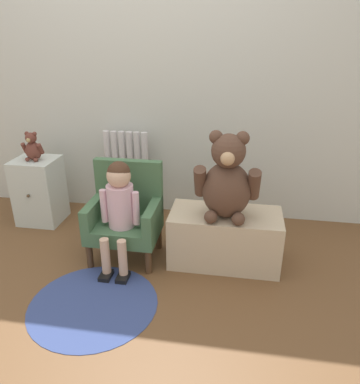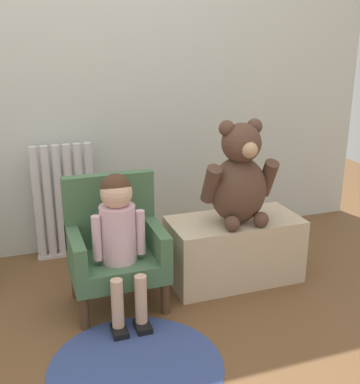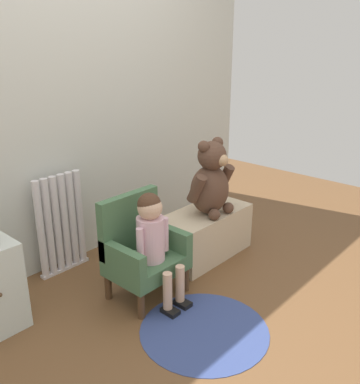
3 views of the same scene
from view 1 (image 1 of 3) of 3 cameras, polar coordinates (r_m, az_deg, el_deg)
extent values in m
plane|color=brown|center=(2.36, -10.53, -14.34)|extent=(6.00, 6.00, 0.00)
cube|color=beige|center=(2.97, -4.70, 18.96)|extent=(3.80, 0.05, 2.40)
cylinder|color=silver|center=(3.14, -10.75, 3.10)|extent=(0.05, 0.05, 0.68)
cylinder|color=silver|center=(3.12, -9.68, 3.05)|extent=(0.05, 0.05, 0.68)
cylinder|color=silver|center=(3.10, -8.59, 2.99)|extent=(0.05, 0.05, 0.68)
cylinder|color=silver|center=(3.08, -7.49, 2.93)|extent=(0.05, 0.05, 0.68)
cylinder|color=silver|center=(3.06, -6.38, 2.87)|extent=(0.05, 0.05, 0.68)
cylinder|color=silver|center=(3.05, -5.25, 2.81)|extent=(0.05, 0.05, 0.68)
cube|color=silver|center=(3.23, -7.69, -2.86)|extent=(0.37, 0.05, 0.02)
cube|color=silver|center=(3.16, -20.63, 0.19)|extent=(0.33, 0.30, 0.52)
sphere|color=#4C3823|center=(3.03, -22.14, -0.56)|extent=(0.02, 0.02, 0.02)
cube|color=#436946|center=(2.52, -8.46, -5.59)|extent=(0.46, 0.37, 0.10)
cube|color=#436946|center=(2.55, -7.77, 0.79)|extent=(0.46, 0.06, 0.38)
cube|color=#436946|center=(2.53, -12.91, -2.78)|extent=(0.06, 0.37, 0.14)
cube|color=#436946|center=(2.42, -4.13, -3.53)|extent=(0.06, 0.37, 0.14)
cylinder|color=#4C331E|center=(2.54, -13.60, -9.42)|extent=(0.04, 0.04, 0.17)
cylinder|color=#4C331E|center=(2.42, -4.84, -10.48)|extent=(0.04, 0.04, 0.17)
cylinder|color=#4C331E|center=(2.77, -11.27, -6.12)|extent=(0.04, 0.04, 0.17)
cylinder|color=#4C331E|center=(2.67, -3.27, -6.92)|extent=(0.04, 0.04, 0.17)
cylinder|color=beige|center=(2.40, -9.01, -2.08)|extent=(0.17, 0.17, 0.28)
sphere|color=#D8AD8E|center=(2.32, -9.33, 2.45)|extent=(0.15, 0.15, 0.15)
sphere|color=#472D1E|center=(2.32, -9.32, 2.92)|extent=(0.14, 0.14, 0.14)
cylinder|color=#D8AD8E|center=(2.39, -11.29, -9.53)|extent=(0.06, 0.06, 0.24)
cube|color=black|center=(2.45, -11.20, -12.39)|extent=(0.07, 0.11, 0.03)
cylinder|color=#D8AD8E|center=(2.36, -8.74, -9.84)|extent=(0.06, 0.06, 0.24)
cube|color=black|center=(2.42, -8.69, -12.74)|extent=(0.07, 0.11, 0.03)
cylinder|color=beige|center=(2.42, -11.52, -2.09)|extent=(0.04, 0.04, 0.22)
cylinder|color=beige|center=(2.36, -6.73, -2.49)|extent=(0.04, 0.04, 0.22)
cube|color=#C7B191|center=(2.49, 6.81, -6.94)|extent=(0.71, 0.35, 0.36)
ellipsoid|color=brown|center=(2.30, 7.09, 0.29)|extent=(0.30, 0.26, 0.35)
sphere|color=brown|center=(2.20, 7.40, 6.21)|extent=(0.20, 0.20, 0.20)
sphere|color=tan|center=(2.12, 7.27, 5.09)|extent=(0.08, 0.08, 0.08)
sphere|color=brown|center=(2.20, 5.51, 8.34)|extent=(0.08, 0.08, 0.08)
sphere|color=brown|center=(2.19, 9.54, 8.09)|extent=(0.08, 0.08, 0.08)
cylinder|color=brown|center=(2.28, 3.11, 1.64)|extent=(0.08, 0.16, 0.22)
cylinder|color=brown|center=(2.27, 11.20, 1.12)|extent=(0.08, 0.16, 0.22)
sphere|color=brown|center=(2.27, 4.70, -3.82)|extent=(0.08, 0.08, 0.08)
sphere|color=brown|center=(2.26, 8.87, -4.10)|extent=(0.08, 0.08, 0.08)
ellipsoid|color=brown|center=(3.04, -21.44, 5.85)|extent=(0.12, 0.10, 0.14)
sphere|color=brown|center=(3.01, -21.78, 7.66)|extent=(0.08, 0.08, 0.08)
sphere|color=tan|center=(2.98, -22.11, 7.34)|extent=(0.03, 0.03, 0.03)
sphere|color=brown|center=(3.03, -22.32, 8.24)|extent=(0.03, 0.03, 0.03)
sphere|color=brown|center=(2.99, -21.30, 8.25)|extent=(0.03, 0.03, 0.03)
cylinder|color=brown|center=(3.07, -22.60, 6.21)|extent=(0.03, 0.06, 0.09)
cylinder|color=brown|center=(3.00, -20.47, 6.19)|extent=(0.03, 0.06, 0.09)
sphere|color=brown|center=(3.04, -22.23, 4.62)|extent=(0.03, 0.03, 0.03)
sphere|color=brown|center=(3.01, -21.15, 4.59)|extent=(0.03, 0.03, 0.03)
cylinder|color=#34457D|center=(2.27, -13.05, -16.28)|extent=(0.73, 0.73, 0.01)
camera|label=2|loc=(1.15, -80.44, -2.62)|focal=45.00mm
camera|label=3|loc=(2.37, -74.58, 9.85)|focal=40.00mm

